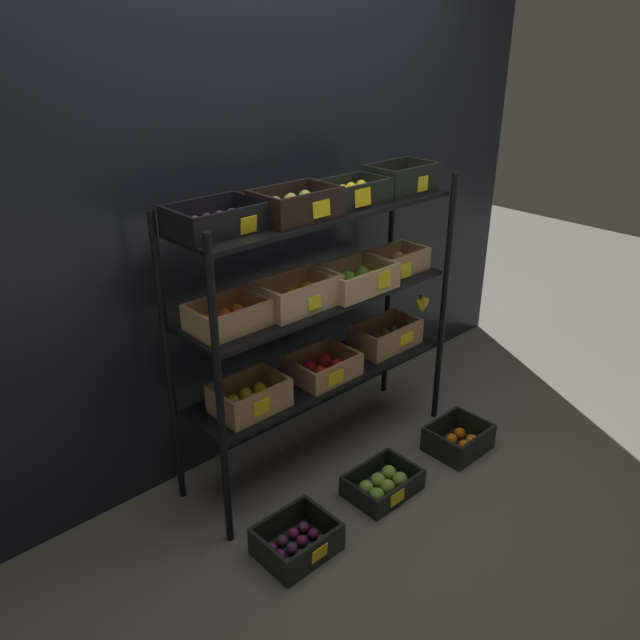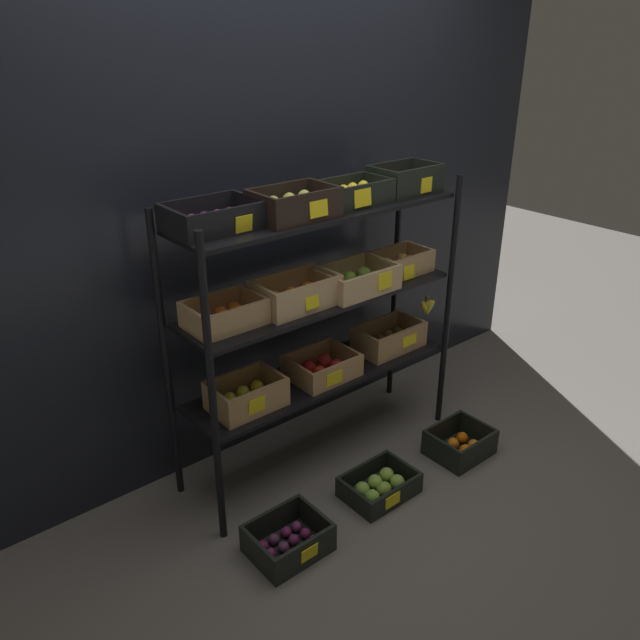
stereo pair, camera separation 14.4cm
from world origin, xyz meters
name	(u,v)px [view 1 (the left image)]	position (x,y,z in m)	size (l,w,h in m)	color
ground_plane	(320,452)	(0.00, 0.00, 0.00)	(10.00, 10.00, 0.00)	#605B56
storefront_wall	(265,219)	(0.00, 0.39, 1.17)	(3.82, 0.12, 2.35)	black
display_rack	(322,289)	(0.00, -0.01, 0.92)	(1.54, 0.42, 1.43)	black
crate_ground_plum	(297,543)	(-0.54, -0.45, 0.05)	(0.32, 0.27, 0.14)	black
crate_ground_apple_green	(383,484)	(0.01, -0.43, 0.04)	(0.34, 0.25, 0.11)	black
crate_ground_tangerine	(458,440)	(0.55, -0.47, 0.05)	(0.31, 0.26, 0.14)	black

